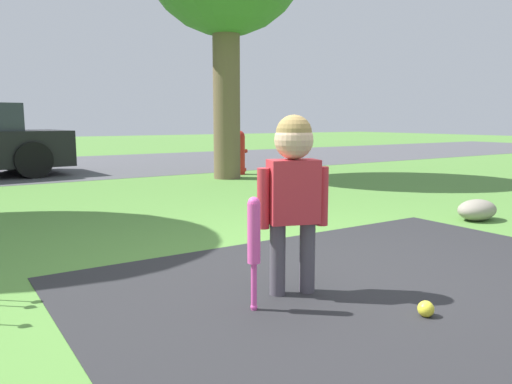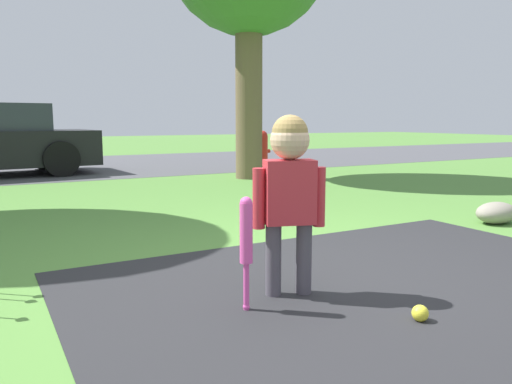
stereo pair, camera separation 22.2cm
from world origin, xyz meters
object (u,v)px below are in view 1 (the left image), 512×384
at_px(child, 293,180).
at_px(fire_hydrant, 240,153).
at_px(sports_ball, 426,309).
at_px(baseball_bat, 254,238).

relative_size(child, fire_hydrant, 1.28).
bearing_deg(child, sports_ball, -41.98).
bearing_deg(fire_hydrant, baseball_bat, -120.50).
relative_size(child, baseball_bat, 1.69).
relative_size(child, sports_ball, 12.19).
relative_size(sports_ball, fire_hydrant, 0.10).
bearing_deg(sports_ball, fire_hydrant, 66.83).
height_order(child, fire_hydrant, child).
bearing_deg(fire_hydrant, sports_ball, -113.17).
bearing_deg(fire_hydrant, child, -118.44).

